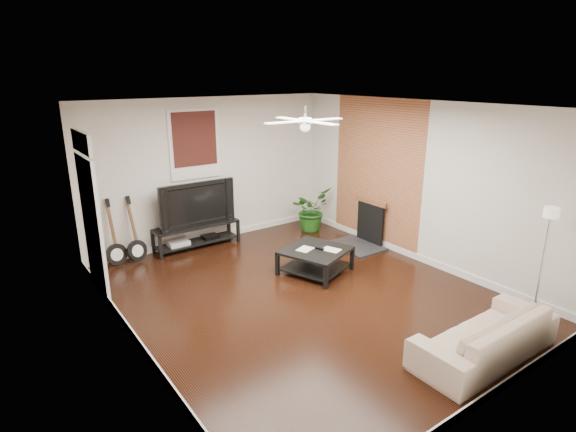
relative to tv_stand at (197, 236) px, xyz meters
The scene contains 14 objects.
room 3.05m from the tv_stand, 80.76° to the right, with size 5.01×6.01×2.81m.
brick_accent 3.63m from the tv_stand, 31.19° to the right, with size 0.02×2.20×2.80m, color #AE6038.
fireplace 3.20m from the tv_stand, 33.87° to the right, with size 0.80×1.10×0.92m, color black.
window_back 1.74m from the tv_stand, 51.31° to the left, with size 1.00×0.06×1.30m, color black.
door_left 2.42m from the tv_stand, 156.33° to the right, with size 0.08×1.00×2.50m, color white.
tv_stand is the anchor object (origin of this frame).
tv 0.65m from the tv_stand, 90.00° to the left, with size 1.47×0.19×0.85m, color black.
coffee_table 2.50m from the tv_stand, 63.24° to the right, with size 0.98×0.98×0.41m, color black.
sofa 5.42m from the tv_stand, 76.83° to the right, with size 1.95×0.76×0.57m, color tan.
floor_lamp 5.81m from the tv_stand, 63.47° to the right, with size 0.26×0.26×1.60m, color silver, non-canonical shape.
potted_plant 2.46m from the tv_stand, 10.93° to the right, with size 0.81×0.70×0.90m, color #1E5618.
guitar_left 1.57m from the tv_stand, behind, with size 0.37×0.26×1.20m, color black, non-canonical shape.
guitar_right 1.23m from the tv_stand, behind, with size 0.37×0.26×1.20m, color black, non-canonical shape.
ceiling_fan 3.68m from the tv_stand, 80.76° to the right, with size 1.24×1.24×0.32m, color white, non-canonical shape.
Camera 1 is at (-3.86, -5.02, 3.22)m, focal length 28.78 mm.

